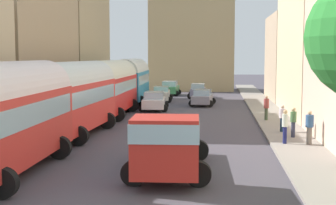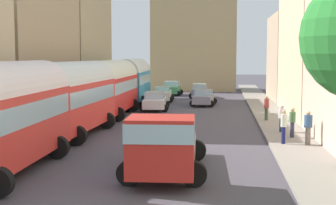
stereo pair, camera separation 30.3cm
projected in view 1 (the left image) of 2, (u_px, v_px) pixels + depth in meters
ground_plane at (175, 113)px, 38.32m from camera, size 154.00×154.00×0.00m
sidewalk_left at (85, 111)px, 39.05m from camera, size 2.50×70.00×0.14m
sidewalk_right at (268, 113)px, 37.57m from camera, size 2.50×70.00×0.14m
building_left_2 at (21, 31)px, 35.47m from camera, size 5.35×12.74×12.54m
building_left_3 at (70, 39)px, 47.96m from camera, size 5.91×11.73×12.16m
building_right_2 at (319, 39)px, 36.06m from camera, size 5.05×13.37×11.34m
building_right_3 at (296, 58)px, 48.49m from camera, size 5.18×10.93×8.48m
distant_church at (192, 31)px, 62.36m from camera, size 10.64×6.26×21.57m
parked_bus_0 at (4, 113)px, 18.25m from camera, size 3.44×9.66×4.30m
parked_bus_1 at (74, 95)px, 27.17m from camera, size 3.43×9.25×4.18m
parked_bus_2 at (110, 85)px, 36.09m from camera, size 3.41×9.79×4.15m
parked_bus_3 at (131, 79)px, 44.99m from camera, size 3.39×8.15×4.19m
cargo_truck_0 at (168, 144)px, 17.96m from camera, size 3.32×7.08×2.45m
car_0 at (203, 97)px, 43.83m from camera, size 2.39×4.25×1.45m
car_1 at (198, 91)px, 51.70m from camera, size 2.16×4.25×1.50m
car_2 at (154, 101)px, 40.01m from camera, size 2.53×4.13×1.54m
car_3 at (161, 94)px, 47.33m from camera, size 2.26×4.06×1.51m
car_4 at (170, 88)px, 55.02m from camera, size 2.42×3.69×1.60m
pedestrian_0 at (266, 107)px, 32.98m from camera, size 0.48×0.48×1.81m
pedestrian_1 at (285, 125)px, 24.20m from camera, size 0.33×0.33×1.84m
pedestrian_2 at (309, 127)px, 23.98m from camera, size 0.45×0.45×1.81m
pedestrian_3 at (293, 121)px, 26.05m from camera, size 0.40×0.40×1.75m
pedestrian_4 at (282, 118)px, 27.99m from camera, size 0.51×0.51×1.67m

